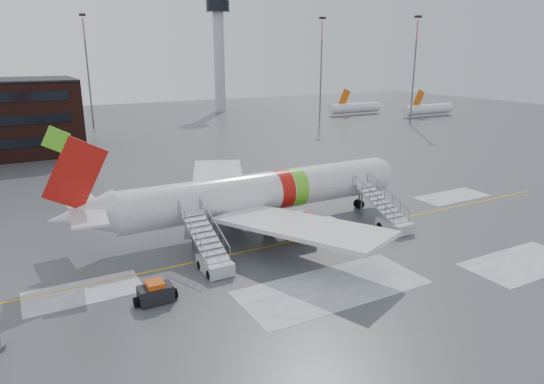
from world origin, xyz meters
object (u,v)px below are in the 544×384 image
airstair_aft (211,255)px  pushback_tug (331,227)px  airstair_fwd (389,218)px  baggage_tractor (155,293)px  airliner (253,194)px

airstair_aft → pushback_tug: (12.71, 1.62, -0.40)m
airstair_fwd → baggage_tractor: bearing=-172.1°
airliner → airstair_aft: airliner is taller
airstair_fwd → airliner: bearing=150.2°
pushback_tug → airliner: bearing=139.1°
airliner → baggage_tractor: 16.10m
airliner → pushback_tug: (5.67, -4.92, -2.75)m
pushback_tug → airstair_aft: bearing=-172.8°
baggage_tractor → pushback_tug: bearing=15.1°
airstair_fwd → baggage_tractor: airstair_fwd is taller
airstair_aft → pushback_tug: size_ratio=2.77×
baggage_tractor → airliner: bearing=38.3°
airliner → pushback_tug: bearing=-40.9°
airliner → airstair_aft: 9.89m
pushback_tug → baggage_tractor: baggage_tractor is taller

